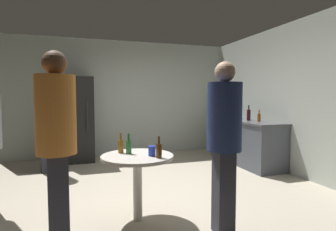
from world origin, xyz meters
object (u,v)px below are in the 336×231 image
(person_in_orange_shirt, at_px, (56,135))
(beer_bottle_amber, at_px, (121,146))
(beer_bottle_on_counter, at_px, (259,117))
(beer_bottle_brown, at_px, (159,150))
(beer_bottle_green, at_px, (129,146))
(plastic_cup_blue, at_px, (152,151))
(foreground_table, at_px, (137,164))
(kettle, at_px, (230,115))
(refrigerator, at_px, (77,119))
(person_in_olive_shirt, at_px, (46,115))
(person_in_navy_shirt, at_px, (224,134))
(wine_bottle_on_counter, at_px, (249,115))

(person_in_orange_shirt, bearing_deg, beer_bottle_amber, 34.51)
(beer_bottle_on_counter, distance_m, beer_bottle_brown, 3.06)
(beer_bottle_amber, bearing_deg, beer_bottle_brown, -47.33)
(beer_bottle_green, xyz_separation_m, plastic_cup_blue, (0.22, -0.19, -0.03))
(beer_bottle_amber, height_order, beer_bottle_green, same)
(beer_bottle_on_counter, distance_m, foreground_table, 3.13)
(kettle, height_order, beer_bottle_amber, kettle)
(refrigerator, relative_size, person_in_olive_shirt, 1.00)
(plastic_cup_blue, bearing_deg, person_in_navy_shirt, -37.92)
(plastic_cup_blue, bearing_deg, person_in_orange_shirt, -162.55)
(wine_bottle_on_counter, xyz_separation_m, beer_bottle_brown, (-2.48, -2.03, -0.20))
(refrigerator, distance_m, person_in_navy_shirt, 4.01)
(person_in_olive_shirt, distance_m, person_in_navy_shirt, 3.55)
(plastic_cup_blue, bearing_deg, beer_bottle_green, 139.47)
(beer_bottle_brown, xyz_separation_m, plastic_cup_blue, (-0.05, 0.11, -0.03))
(person_in_olive_shirt, bearing_deg, beer_bottle_on_counter, 59.88)
(foreground_table, xyz_separation_m, beer_bottle_brown, (0.19, -0.20, 0.19))
(wine_bottle_on_counter, relative_size, person_in_navy_shirt, 0.18)
(kettle, xyz_separation_m, beer_bottle_brown, (-2.41, -2.64, -0.15))
(beer_bottle_on_counter, height_order, person_in_olive_shirt, person_in_olive_shirt)
(wine_bottle_on_counter, distance_m, foreground_table, 3.26)
(kettle, distance_m, beer_bottle_brown, 3.58)
(plastic_cup_blue, height_order, person_in_orange_shirt, person_in_orange_shirt)
(wine_bottle_on_counter, height_order, foreground_table, wine_bottle_on_counter)
(beer_bottle_on_counter, relative_size, beer_bottle_amber, 1.00)
(beer_bottle_on_counter, height_order, plastic_cup_blue, beer_bottle_on_counter)
(kettle, xyz_separation_m, person_in_navy_shirt, (-1.85, -3.01, 0.04))
(foreground_table, xyz_separation_m, beer_bottle_green, (-0.08, 0.10, 0.19))
(beer_bottle_on_counter, bearing_deg, refrigerator, 153.99)
(kettle, bearing_deg, person_in_olive_shirt, -179.57)
(kettle, bearing_deg, wine_bottle_on_counter, -84.08)
(refrigerator, height_order, person_in_orange_shirt, refrigerator)
(foreground_table, relative_size, person_in_olive_shirt, 0.45)
(beer_bottle_amber, xyz_separation_m, person_in_orange_shirt, (-0.64, -0.56, 0.23))
(refrigerator, bearing_deg, person_in_olive_shirt, -123.59)
(foreground_table, bearing_deg, person_in_olive_shirt, 116.05)
(beer_bottle_green, height_order, person_in_olive_shirt, person_in_olive_shirt)
(plastic_cup_blue, bearing_deg, foreground_table, 148.31)
(kettle, distance_m, person_in_navy_shirt, 3.53)
(beer_bottle_brown, xyz_separation_m, person_in_olive_shirt, (-1.37, 2.62, 0.24))
(foreground_table, distance_m, person_in_olive_shirt, 2.72)
(beer_bottle_brown, height_order, beer_bottle_green, same)
(wine_bottle_on_counter, bearing_deg, beer_bottle_on_counter, -82.98)
(beer_bottle_amber, relative_size, person_in_olive_shirt, 0.13)
(beer_bottle_on_counter, distance_m, beer_bottle_amber, 3.17)
(refrigerator, bearing_deg, person_in_navy_shirt, -69.21)
(beer_bottle_amber, xyz_separation_m, beer_bottle_green, (0.08, -0.08, 0.00))
(beer_bottle_on_counter, bearing_deg, kettle, 96.28)
(wine_bottle_on_counter, distance_m, beer_bottle_brown, 3.21)
(kettle, bearing_deg, person_in_navy_shirt, -121.57)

